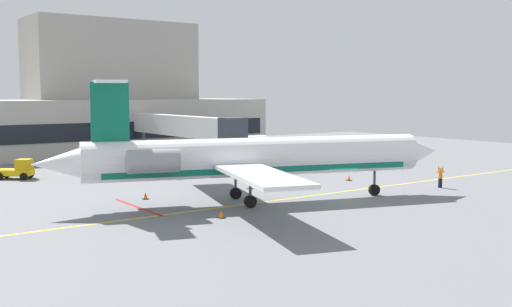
% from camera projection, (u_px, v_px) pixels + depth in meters
% --- Properties ---
extents(ground, '(120.00, 120.00, 0.11)m').
position_uv_depth(ground, '(339.00, 200.00, 46.95)').
color(ground, slate).
extents(terminal_building, '(55.54, 15.57, 18.57)m').
position_uv_depth(terminal_building, '(84.00, 105.00, 83.51)').
color(terminal_building, '#ADA89E').
rests_on(terminal_building, ground).
extents(jet_bridge_west, '(2.40, 23.68, 5.77)m').
position_uv_depth(jet_bridge_west, '(185.00, 127.00, 69.55)').
color(jet_bridge_west, silver).
rests_on(jet_bridge_west, ground).
extents(regional_jet, '(31.13, 24.62, 9.14)m').
position_uv_depth(regional_jet, '(251.00, 158.00, 45.32)').
color(regional_jet, white).
rests_on(regional_jet, ground).
extents(baggage_tug, '(2.24, 3.52, 1.87)m').
position_uv_depth(baggage_tug, '(169.00, 168.00, 59.82)').
color(baggage_tug, '#1E4CB2').
rests_on(baggage_tug, ground).
extents(pushback_tractor, '(3.60, 3.29, 1.92)m').
position_uv_depth(pushback_tractor, '(18.00, 170.00, 58.21)').
color(pushback_tractor, '#E5B20C').
rests_on(pushback_tractor, ground).
extents(fuel_tank, '(8.59, 2.47, 2.63)m').
position_uv_depth(fuel_tank, '(245.00, 145.00, 79.94)').
color(fuel_tank, white).
rests_on(fuel_tank, ground).
extents(marshaller, '(0.82, 0.34, 1.91)m').
position_uv_depth(marshaller, '(440.00, 177.00, 52.82)').
color(marshaller, '#191E33').
rests_on(marshaller, ground).
extents(safety_cone_alpha, '(0.47, 0.47, 0.55)m').
position_uv_depth(safety_cone_alpha, '(221.00, 214.00, 40.04)').
color(safety_cone_alpha, orange).
rests_on(safety_cone_alpha, ground).
extents(safety_cone_bravo, '(0.47, 0.47, 0.55)m').
position_uv_depth(safety_cone_bravo, '(145.00, 196.00, 47.16)').
color(safety_cone_bravo, orange).
rests_on(safety_cone_bravo, ground).
extents(safety_cone_charlie, '(0.47, 0.47, 0.55)m').
position_uv_depth(safety_cone_charlie, '(349.00, 178.00, 57.17)').
color(safety_cone_charlie, orange).
rests_on(safety_cone_charlie, ground).
extents(safety_cone_delta, '(0.47, 0.47, 0.55)m').
position_uv_depth(safety_cone_delta, '(250.00, 186.00, 52.19)').
color(safety_cone_delta, orange).
rests_on(safety_cone_delta, ground).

